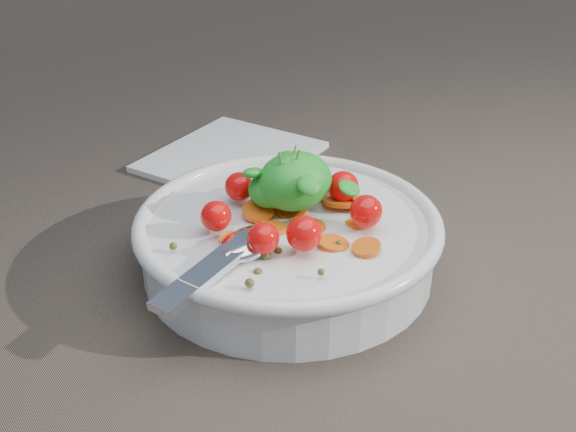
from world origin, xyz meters
TOP-DOWN VIEW (x-y plane):
  - ground at (0.00, 0.00)m, footprint 6.00×6.00m
  - bowl at (-0.02, 0.00)m, footprint 0.27×0.25m
  - napkin at (0.06, 0.22)m, footprint 0.22×0.20m

SIDE VIEW (x-z plane):
  - ground at x=0.00m, z-range 0.00..0.00m
  - napkin at x=0.06m, z-range 0.00..0.01m
  - bowl at x=-0.02m, z-range -0.02..0.08m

